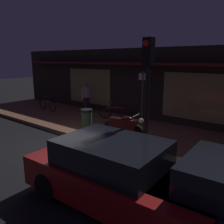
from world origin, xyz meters
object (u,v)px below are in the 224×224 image
bicycle_parked (47,105)px  trash_bin (87,120)px  motorcycle (124,126)px  person_photographer (86,97)px  traffic_light_pole (147,82)px  parked_car_near (116,173)px  sign_post (143,94)px  bicycle_extra (115,111)px

bicycle_parked → trash_bin: size_ratio=1.78×
motorcycle → person_photographer: 4.80m
bicycle_parked → traffic_light_pole: 8.69m
motorcycle → parked_car_near: 3.84m
bicycle_parked → person_photographer: person_photographer is taller
motorcycle → sign_post: bearing=104.8°
sign_post → bicycle_parked: bearing=-169.3°
bicycle_parked → bicycle_extra: (4.15, 1.04, 0.00)m
parked_car_near → motorcycle: bearing=123.4°
person_photographer → parked_car_near: size_ratio=0.40×
motorcycle → bicycle_parked: size_ratio=1.03×
bicycle_parked → trash_bin: 4.78m
bicycle_extra → motorcycle: bearing=-45.7°
motorcycle → traffic_light_pole: 2.93m
sign_post → trash_bin: bearing=-114.6°
sign_post → parked_car_near: (2.70, -5.42, -0.81)m
bicycle_extra → person_photographer: person_photographer is taller
person_photographer → traffic_light_pole: (5.99, -3.71, 1.45)m
bicycle_extra → trash_bin: size_ratio=1.50×
traffic_light_pole → parked_car_near: 2.52m
motorcycle → parked_car_near: parked_car_near is taller
bicycle_parked → sign_post: sign_post is taller
motorcycle → bicycle_parked: bearing=169.7°
person_photographer → parked_car_near: (6.33, -5.47, -0.32)m
motorcycle → person_photographer: size_ratio=1.02×
trash_bin → traffic_light_pole: (3.48, -1.20, 1.86)m
motorcycle → sign_post: size_ratio=0.71×
sign_post → bicycle_extra: bearing=-178.8°
bicycle_parked → traffic_light_pole: traffic_light_pole is taller
bicycle_parked → parked_car_near: parked_car_near is taller
bicycle_parked → traffic_light_pole: bearing=-17.8°
sign_post → parked_car_near: sign_post is taller
person_photographer → parked_car_near: bearing=-40.8°
trash_bin → traffic_light_pole: size_ratio=0.26×
motorcycle → trash_bin: bearing=-172.1°
bicycle_parked → person_photographer: 2.41m
trash_bin → person_photographer: bearing=135.0°
trash_bin → sign_post: bearing=65.4°
bicycle_parked → sign_post: (5.70, 1.07, 1.00)m
bicycle_parked → traffic_light_pole: size_ratio=0.46×
person_photographer → sign_post: bearing=-0.8°
parked_car_near → bicycle_extra: bearing=128.3°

